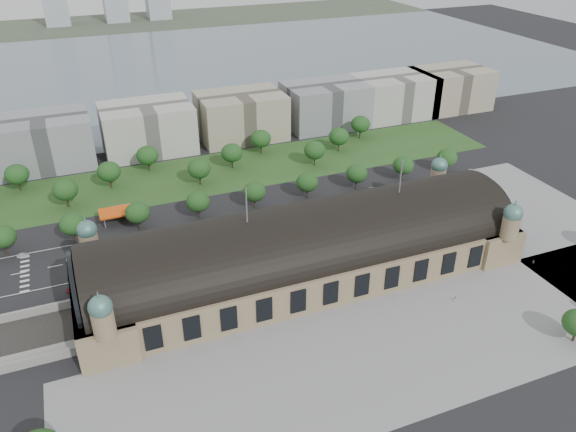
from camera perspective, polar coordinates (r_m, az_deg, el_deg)
name	(u,v)px	position (r m, az deg, el deg)	size (l,w,h in m)	color
ground	(305,275)	(195.22, 1.71, -6.02)	(900.00, 900.00, 0.00)	black
station	(305,250)	(189.46, 1.76, -3.49)	(150.00, 48.40, 44.30)	#8B7956
plaza_south	(397,350)	(169.23, 11.02, -13.20)	(190.00, 48.00, 0.12)	gray
plaza_east	(537,220)	(249.12, 24.01, -0.38)	(56.00, 100.00, 0.12)	gray
road_slab	(219,234)	(220.05, -7.04, -1.79)	(260.00, 26.00, 0.10)	black
grass_belt	(197,176)	(268.52, -9.20, 4.06)	(300.00, 45.00, 0.10)	#2D4E1F
petrol_station	(119,211)	(237.98, -16.75, 0.46)	(14.00, 13.00, 5.05)	#EA4F0D
lake	(152,68)	(462.19, -13.62, 14.40)	(700.00, 320.00, 0.08)	slate
far_shore	(119,23)	(656.52, -16.79, 18.27)	(700.00, 120.00, 0.14)	#44513D
office_2	(43,142)	(296.60, -23.64, 6.93)	(45.00, 32.00, 24.00)	gray
office_3	(148,128)	(298.24, -14.07, 8.66)	(45.00, 32.00, 24.00)	#B3B2AA
office_4	(241,116)	(308.10, -4.78, 10.11)	(45.00, 32.00, 24.00)	tan
office_5	(325,105)	(325.42, 3.79, 11.20)	(45.00, 32.00, 24.00)	gray
office_6	(394,96)	(346.49, 10.68, 11.90)	(45.00, 32.00, 24.00)	#B3B2AA
office_7	(450,89)	(368.83, 16.11, 12.33)	(45.00, 32.00, 24.00)	tan
tree_row_1	(2,237)	(226.93, -27.02, -1.89)	(9.60, 9.60, 11.52)	#2D2116
tree_row_2	(72,224)	(224.89, -21.05, -0.79)	(9.60, 9.60, 11.52)	#2D2116
tree_row_3	(137,213)	(225.40, -15.05, 0.33)	(9.60, 9.60, 11.52)	#2D2116
tree_row_4	(198,202)	(228.44, -9.13, 1.43)	(9.60, 9.60, 11.52)	#2D2116
tree_row_5	(254,192)	(233.92, -3.43, 2.47)	(9.60, 9.60, 11.52)	#2D2116
tree_row_6	(307,182)	(241.67, 1.97, 3.43)	(9.60, 9.60, 11.52)	#2D2116
tree_row_7	(357,174)	(251.48, 7.00, 4.30)	(9.60, 9.60, 11.52)	#2D2116
tree_row_8	(403,165)	(263.11, 11.63, 5.07)	(9.60, 9.60, 11.52)	#2D2116
tree_row_9	(447,158)	(276.35, 15.85, 5.74)	(9.60, 9.60, 11.52)	#2D2116
tree_belt_2	(17,174)	(274.75, -25.84, 3.83)	(10.40, 10.40, 12.48)	#2D2116
tree_belt_3	(65,190)	(251.54, -21.70, 2.48)	(10.40, 10.40, 12.48)	#2D2116
tree_belt_4	(109,171)	(262.58, -17.74, 4.33)	(10.40, 10.40, 12.48)	#2D2116
tree_belt_5	(147,155)	(275.01, -14.10, 6.00)	(10.40, 10.40, 12.48)	#2D2116
tree_belt_6	(199,169)	(256.09, -9.02, 4.78)	(10.40, 10.40, 12.48)	#2D2116
tree_belt_7	(232,153)	(270.97, -5.73, 6.41)	(10.40, 10.40, 12.48)	#2D2116
tree_belt_8	(261,139)	(286.83, -2.77, 7.85)	(10.40, 10.40, 12.48)	#2D2116
tree_belt_9	(315,150)	(272.74, 2.72, 6.68)	(10.40, 10.40, 12.48)	#2D2116
tree_belt_10	(339,137)	(290.51, 5.19, 8.05)	(10.40, 10.40, 12.48)	#2D2116
tree_belt_11	(361,124)	(308.89, 7.38, 9.24)	(10.40, 10.40, 12.48)	#2D2116
traffic_car_1	(23,255)	(225.91, -25.33, -3.62)	(1.43, 4.11, 1.35)	#9B9CA4
traffic_car_2	(75,276)	(206.74, -20.81, -5.74)	(2.33, 5.06, 1.41)	black
traffic_car_3	(206,229)	(221.95, -8.38, -1.36)	(2.20, 5.40, 1.57)	maroon
traffic_car_4	(307,229)	(220.50, 1.94, -1.29)	(1.54, 3.84, 1.31)	#201A49
traffic_car_5	(372,189)	(253.90, 8.49, 2.75)	(1.42, 4.08, 1.34)	#595C60
traffic_car_6	(423,205)	(244.14, 13.51, 1.07)	(2.12, 4.59, 1.28)	#BBBBBD
parked_car_0	(80,280)	(204.21, -20.34, -6.09)	(1.59, 4.55, 1.50)	black
parked_car_1	(74,288)	(201.01, -20.95, -6.85)	(2.33, 5.06, 1.41)	maroon
parked_car_2	(98,283)	(200.78, -18.78, -6.46)	(2.00, 4.91, 1.43)	#192347
parked_car_3	(168,268)	(201.87, -12.14, -5.17)	(1.80, 4.47, 1.52)	slate
parked_car_4	(155,271)	(201.44, -13.41, -5.42)	(1.63, 4.67, 1.54)	silver
parked_car_5	(161,264)	(204.59, -12.80, -4.75)	(2.47, 5.36, 1.49)	#919299
parked_car_6	(237,253)	(206.14, -5.23, -3.79)	(2.01, 4.95, 1.44)	black
bus_west	(287,230)	(217.91, -0.10, -1.42)	(2.52, 10.79, 3.00)	#D52242
bus_mid	(328,223)	(222.73, 4.07, -0.74)	(2.66, 11.36, 3.17)	beige
bus_east	(353,218)	(227.33, 6.65, -0.18)	(2.81, 12.00, 3.34)	silver
pedestrian_0	(455,299)	(190.81, 16.59, -8.09)	(0.80, 0.46, 1.64)	gray
pedestrian_2	(533,262)	(218.63, 23.66, -4.26)	(0.91, 0.52, 1.87)	gray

